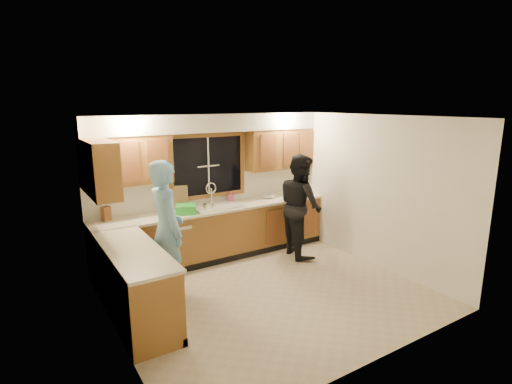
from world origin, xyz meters
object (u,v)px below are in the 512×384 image
dishwasher (171,244)px  bowl (268,197)px  soap_bottle (231,197)px  dish_crate (186,209)px  woman (300,205)px  stove (148,303)px  sink (216,210)px  knife_block (106,214)px  man (167,231)px

dishwasher → bowl: size_ratio=3.53×
soap_bottle → dish_crate: bearing=-163.2°
dishwasher → woman: bearing=-16.5°
stove → sink: bearing=45.4°
sink → dishwasher: 0.96m
knife_block → dish_crate: 1.21m
knife_block → bowl: (2.90, -0.11, -0.08)m
woman → knife_block: bearing=86.3°
knife_block → bowl: size_ratio=0.95×
soap_bottle → bowl: (0.72, -0.13, -0.07)m
man → soap_bottle: (1.63, 1.15, 0.04)m
stove → knife_block: knife_block is taller
sink → stove: sink is taller
woman → dish_crate: woman is taller
soap_bottle → stove: bearing=-137.3°
dish_crate → woman: bearing=-15.9°
sink → knife_block: sink is taller
knife_block → man: bearing=-84.3°
bowl → man: bearing=-156.6°
sink → man: (-1.24, -0.95, 0.11)m
bowl → sink: bearing=-176.8°
dishwasher → man: bearing=-112.4°
sink → knife_block: 1.80m
dish_crate → soap_bottle: (1.00, 0.30, 0.02)m
man → dishwasher: bearing=-22.8°
knife_block → sink: bearing=-25.8°
sink → woman: 1.47m
dishwasher → man: man is taller
sink → man: man is taller
dishwasher → dish_crate: dish_crate is taller
woman → knife_block: woman is taller
dishwasher → woman: 2.32m
sink → stove: size_ratio=0.96×
sink → dish_crate: bearing=-170.0°
sink → woman: woman is taller
woman → stove: bearing=121.8°
dishwasher → bowl: bearing=2.3°
man → bowl: (2.35, 1.01, -0.03)m
man → soap_bottle: bearing=-55.2°
stove → dish_crate: dish_crate is taller
dishwasher → stove: stove is taller
man → knife_block: (-0.55, 1.13, 0.05)m
woman → dish_crate: bearing=85.4°
stove → man: man is taller
woman → knife_block: (-3.10, 0.83, 0.12)m
knife_block → stove: bearing=-110.7°
soap_bottle → bowl: soap_bottle is taller
dish_crate → bowl: bearing=5.6°
sink → stove: bearing=-134.6°
knife_block → soap_bottle: size_ratio=1.12×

